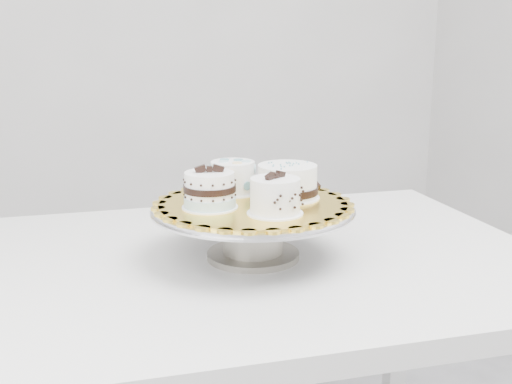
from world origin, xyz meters
name	(u,v)px	position (x,y,z in m)	size (l,w,h in m)	color
table	(229,293)	(0.02, 0.19, 0.68)	(1.36, 1.01, 0.75)	silver
cake_stand	(253,222)	(0.06, 0.17, 0.82)	(0.39, 0.39, 0.11)	gray
cake_board	(253,204)	(0.06, 0.17, 0.86)	(0.36, 0.36, 0.01)	yellow
cake_swirl	(275,197)	(0.06, 0.08, 0.89)	(0.12, 0.12, 0.08)	white
cake_banded	(210,191)	(-0.03, 0.17, 0.89)	(0.11, 0.11, 0.08)	white
cake_dots	(233,177)	(0.05, 0.26, 0.89)	(0.11, 0.11, 0.07)	white
cake_ribbon	(288,183)	(0.14, 0.18, 0.89)	(0.13, 0.13, 0.07)	white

